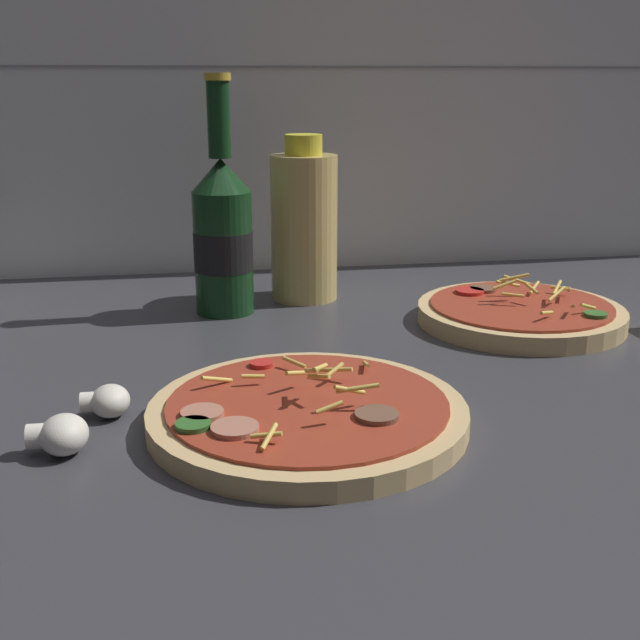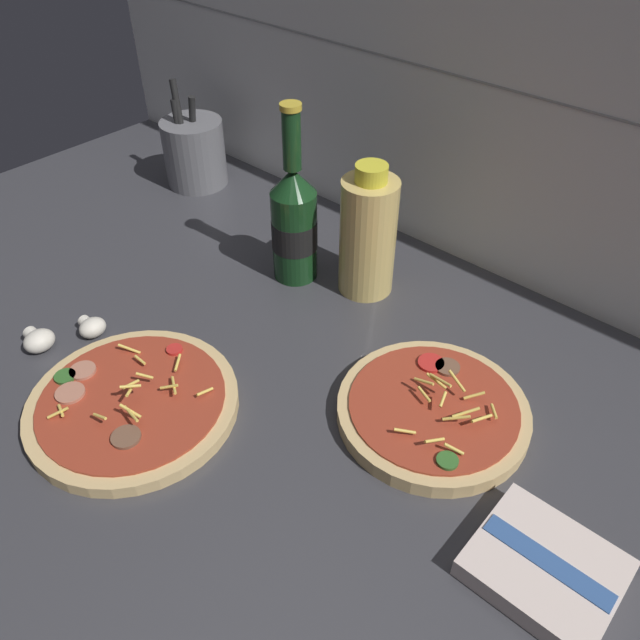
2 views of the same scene
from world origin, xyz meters
TOP-DOWN VIEW (x-y plane):
  - counter_slab at (0.00, 0.00)cm, footprint 160.00×90.00cm
  - tile_backsplash at (0.00, 45.50)cm, footprint 160.00×1.13cm
  - pizza_near at (-9.72, -8.57)cm, footprint 25.05×25.05cm
  - pizza_far at (17.61, 14.40)cm, footprint 22.59×22.59cm
  - beer_bottle at (-14.34, 24.43)cm, footprint 6.76×6.76cm
  - oil_bottle at (-4.38, 29.03)cm, footprint 8.05×8.05cm
  - mushroom_left at (-27.98, -10.49)cm, footprint 4.32×4.12cm
  - mushroom_right at (-25.23, -4.22)cm, footprint 3.88×3.69cm
  - utensil_crock at (-48.51, 33.39)cm, footprint 11.20×11.20cm
  - dish_towel at (36.47, 5.06)cm, footprint 13.18×11.57cm

SIDE VIEW (x-z plane):
  - counter_slab at x=0.00cm, z-range 0.00..2.50cm
  - pizza_near at x=-9.72cm, z-range 0.90..6.06cm
  - pizza_far at x=17.61cm, z-range 0.90..6.35cm
  - dish_towel at x=36.47cm, z-range 2.43..4.99cm
  - mushroom_right at x=-25.23cm, z-range 2.50..5.08cm
  - mushroom_left at x=-27.98cm, z-range 2.50..5.38cm
  - utensil_crock at x=-48.51cm, z-range -0.98..18.30cm
  - oil_bottle at x=-4.38cm, z-range 1.70..21.49cm
  - beer_bottle at x=-14.34cm, z-range -1.54..25.10cm
  - tile_backsplash at x=0.00cm, z-range 0.00..60.00cm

